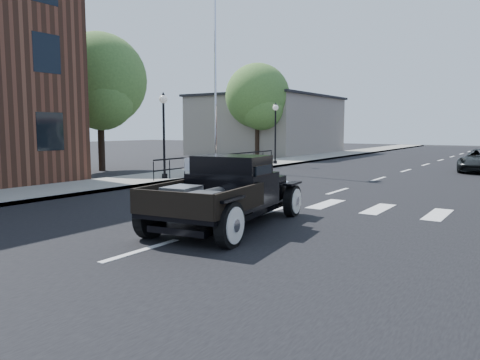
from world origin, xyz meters
The scene contains 13 objects.
ground centered at (0.00, 0.00, 0.00)m, with size 120.00×120.00×0.00m, color black.
road centered at (0.00, 15.00, 0.01)m, with size 14.00×80.00×0.02m, color black.
road_markings centered at (0.00, 10.00, 0.00)m, with size 12.00×60.00×0.06m, color silver, non-canonical shape.
sidewalk_left centered at (-8.50, 15.00, 0.07)m, with size 3.00×80.00×0.15m, color #99978B.
low_building_left centered at (-15.00, 28.00, 2.50)m, with size 10.00×12.00×5.00m, color gray.
railing centered at (-7.30, 10.00, 0.65)m, with size 0.08×10.00×1.00m, color black, non-canonical shape.
banner centered at (-7.22, 8.00, 0.45)m, with size 0.04×2.20×0.60m, color silver, non-canonical shape.
lamp_post_b centered at (-7.60, 6.00, 2.01)m, with size 0.36×0.36×3.73m, color black, non-canonical shape.
lamp_post_c centered at (-7.60, 16.00, 2.01)m, with size 0.36×0.36×3.73m, color black, non-canonical shape.
flagpole centered at (-9.20, 12.00, 6.11)m, with size 0.12×0.12×11.92m, color silver.
big_tree_near centered at (-14.00, 8.00, 3.72)m, with size 5.06×5.06×7.43m, color #456D2E, non-canonical shape.
big_tree_far centered at (-12.50, 22.00, 3.64)m, with size 4.96×4.96×7.29m, color #456D2E, non-canonical shape.
hotrod_pickup centered at (0.12, -0.30, 0.86)m, with size 2.32×4.98×1.73m, color black, non-canonical shape.
Camera 1 is at (6.31, -9.24, 2.33)m, focal length 35.00 mm.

